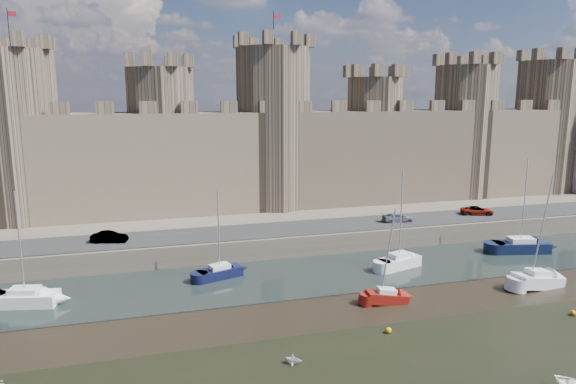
% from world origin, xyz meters
% --- Properties ---
extents(water_channel, '(160.00, 12.00, 0.08)m').
position_xyz_m(water_channel, '(0.00, 24.00, 0.04)').
color(water_channel, black).
rests_on(water_channel, ground).
extents(quay, '(160.00, 60.00, 2.50)m').
position_xyz_m(quay, '(0.00, 60.00, 1.25)').
color(quay, '#4C443A').
rests_on(quay, ground).
extents(road, '(160.00, 7.00, 0.10)m').
position_xyz_m(road, '(0.00, 34.00, 2.55)').
color(road, black).
rests_on(road, quay).
extents(castle, '(108.50, 11.00, 29.00)m').
position_xyz_m(castle, '(-0.64, 48.00, 11.67)').
color(castle, '#42382B').
rests_on(castle, quay).
extents(car_1, '(4.21, 2.28, 1.32)m').
position_xyz_m(car_1, '(-20.80, 33.67, 3.16)').
color(car_1, gray).
rests_on(car_1, quay).
extents(car_2, '(4.27, 2.03, 1.20)m').
position_xyz_m(car_2, '(15.01, 33.54, 3.10)').
color(car_2, gray).
rests_on(car_2, quay).
extents(car_3, '(4.80, 3.37, 1.22)m').
position_xyz_m(car_3, '(27.50, 34.19, 3.11)').
color(car_3, gray).
rests_on(car_3, quay).
extents(sailboat_0, '(6.00, 3.37, 10.58)m').
position_xyz_m(sailboat_0, '(-27.59, 23.36, 0.82)').
color(sailboat_0, silver).
rests_on(sailboat_0, ground).
extents(sailboat_1, '(4.99, 3.22, 9.34)m').
position_xyz_m(sailboat_1, '(-9.57, 25.67, 0.75)').
color(sailboat_1, black).
rests_on(sailboat_1, ground).
extents(sailboat_2, '(5.39, 3.32, 10.87)m').
position_xyz_m(sailboat_2, '(10.00, 23.49, 0.85)').
color(sailboat_2, silver).
rests_on(sailboat_2, ground).
extents(sailboat_3, '(6.92, 3.84, 11.45)m').
position_xyz_m(sailboat_3, '(26.99, 24.72, 0.86)').
color(sailboat_3, black).
rests_on(sailboat_3, ground).
extents(sailboat_4, '(3.96, 1.85, 8.96)m').
position_xyz_m(sailboat_4, '(4.32, 15.11, 0.68)').
color(sailboat_4, maroon).
rests_on(sailboat_4, ground).
extents(sailboat_5, '(5.46, 2.49, 11.46)m').
position_xyz_m(sailboat_5, '(20.62, 14.65, 0.81)').
color(sailboat_5, silver).
rests_on(sailboat_5, ground).
extents(dinghy_3, '(1.66, 1.60, 0.67)m').
position_xyz_m(dinghy_3, '(-7.02, 6.93, 0.34)').
color(dinghy_3, silver).
rests_on(dinghy_3, ground).
extents(buoy_1, '(0.49, 0.49, 0.49)m').
position_xyz_m(buoy_1, '(1.72, 9.49, 0.25)').
color(buoy_1, '#EFA50A').
rests_on(buoy_1, ground).
extents(buoy_3, '(0.48, 0.48, 0.48)m').
position_xyz_m(buoy_3, '(18.74, 8.20, 0.24)').
color(buoy_3, orange).
rests_on(buoy_3, ground).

